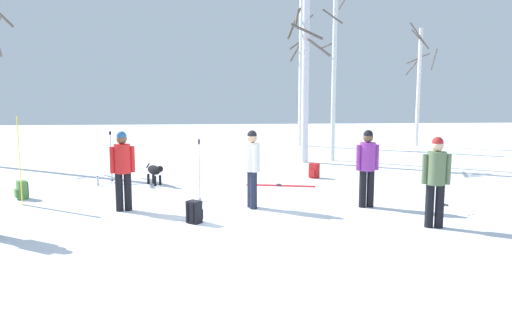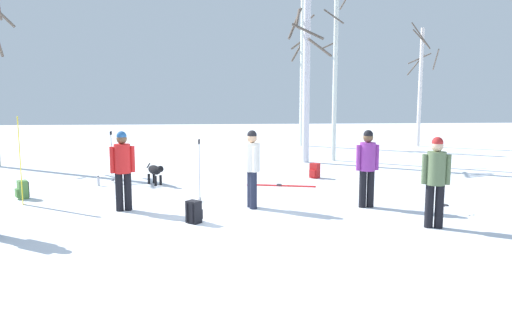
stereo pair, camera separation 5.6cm
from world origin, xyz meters
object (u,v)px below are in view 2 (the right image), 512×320
Objects in this scene: person_3 at (252,164)px; ski_poles_0 at (199,169)px; backpack_0 at (22,190)px; birch_tree_2 at (303,68)px; person_4 at (436,176)px; ski_pair_lying_0 at (443,206)px; birch_tree_1 at (306,63)px; birch_tree_3 at (335,65)px; person_2 at (123,166)px; backpack_2 at (315,171)px; ski_poles_1 at (112,155)px; person_0 at (367,163)px; ski_pair_lying_1 at (281,186)px; water_bottle_0 at (98,181)px; dog at (155,171)px; ski_pair_planted_0 at (20,161)px; backpack_1 at (194,212)px; birch_tree_4 at (421,83)px.

ski_poles_0 is (-1.17, 0.70, -0.20)m from person_3.
birch_tree_2 reaches higher than backpack_0.
ski_pair_lying_0 is (0.98, 1.69, -0.97)m from person_4.
birch_tree_1 reaches higher than ski_pair_lying_0.
birch_tree_3 is (8.96, 5.98, 3.28)m from backpack_0.
person_2 reaches higher than backpack_2.
backpack_0 is at bearing 165.85° from person_3.
backpack_0 is at bearing -127.91° from birch_tree_2.
ski_poles_1 is at bearing 156.31° from ski_pair_lying_0.
person_3 is 0.25× the size of birch_tree_1.
person_0 is 0.92× the size of ski_pair_lying_1.
birch_tree_3 reaches higher than person_0.
water_bottle_0 reaches higher than ski_pair_lying_1.
person_0 is 1.00× the size of person_3.
ski_pair_lying_0 is 8.30m from birch_tree_3.
birch_tree_3 is at bearing -86.42° from birch_tree_2.
dog is 3.54m from ski_pair_planted_0.
backpack_1 is (-3.74, -1.03, -0.77)m from person_0.
person_2 is 3.90× the size of backpack_2.
birch_tree_1 is at bearing 60.19° from ski_poles_0.
ski_poles_1 is 15.17m from birch_tree_4.
backpack_0 reaches higher than ski_pair_lying_0.
ski_poles_1 is at bearing 169.65° from ski_pair_lying_1.
birch_tree_3 is (4.72, 6.64, 2.72)m from ski_poles_0.
backpack_2 is (5.83, 0.32, -0.56)m from ski_poles_1.
dog is 14.49m from birch_tree_4.
person_4 is 4.63m from backpack_1.
ski_pair_planted_0 is at bearing -118.06° from water_bottle_0.
person_0 is 7.94m from birch_tree_3.
person_3 is at bearing -49.90° from dog.
person_0 is 8.11m from backpack_0.
ski_poles_0 is 0.21× the size of birch_tree_1.
water_bottle_0 is at bearing 144.15° from person_3.
birch_tree_3 reaches higher than person_4.
ski_pair_lying_1 is at bearing 34.19° from person_2.
ski_poles_0 reaches higher than dog.
person_2 is 0.86× the size of ski_pair_planted_0.
backpack_0 is 0.06× the size of birch_tree_2.
ski_pair_lying_0 is at bearing -23.69° from ski_poles_1.
person_0 is 2.53m from person_3.
ski_pair_lying_0 is at bearing -75.36° from birch_tree_1.
person_2 is 0.24× the size of birch_tree_2.
birch_tree_2 is 1.26× the size of birch_tree_4.
water_bottle_0 is at bearing 46.97° from backpack_0.
ski_pair_lying_1 is (6.11, 1.80, -0.98)m from ski_pair_planted_0.
backpack_1 reaches higher than ski_pair_lying_0.
water_bottle_0 is (-0.28, -0.46, -0.64)m from ski_poles_1.
birch_tree_1 is at bearing -161.01° from birch_tree_3.
person_3 is at bearing 177.26° from person_0.
dog is at bearing 39.55° from ski_pair_planted_0.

